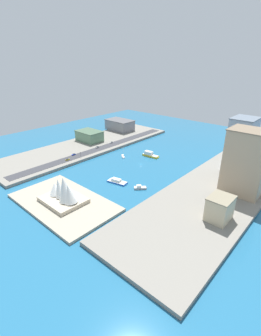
{
  "coord_description": "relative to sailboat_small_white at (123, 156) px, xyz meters",
  "views": [
    {
      "loc": [
        -151.04,
        184.86,
        102.42
      ],
      "look_at": [
        -3.97,
        20.98,
        3.76
      ],
      "focal_mm": 25.95,
      "sensor_mm": 36.0,
      "label": 1
    }
  ],
  "objects": [
    {
      "name": "opera_landmark",
      "position": [
        -34.8,
        102.38,
        9.17
      ],
      "size": [
        33.25,
        26.07,
        22.47
      ],
      "color": "#BCAD93",
      "rests_on": "peninsula_point"
    },
    {
      "name": "sailboat_small_white",
      "position": [
        0.0,
        0.0,
        0.0
      ],
      "size": [
        9.2,
        7.76,
        11.59
      ],
      "color": "white",
      "rests_on": "ground_plane"
    },
    {
      "name": "catamaran_blue",
      "position": [
        -39.92,
        49.88,
        0.42
      ],
      "size": [
        19.88,
        10.69,
        3.74
      ],
      "color": "blue",
      "rests_on": "ground_plane"
    },
    {
      "name": "van_white",
      "position": [
        39.77,
        -20.55,
        2.91
      ],
      "size": [
        2.0,
        4.31,
        1.62
      ],
      "color": "black",
      "rests_on": "road_strip"
    },
    {
      "name": "taxi_yellow_cab",
      "position": [
        32.61,
        52.56,
        2.88
      ],
      "size": [
        1.94,
        4.85,
        1.58
      ],
      "color": "black",
      "rests_on": "road_strip"
    },
    {
      "name": "park_tree_cluster",
      "position": [
        -119.88,
        -42.11,
        7.86
      ],
      "size": [
        10.64,
        21.42,
        9.71
      ],
      "color": "brown",
      "rests_on": "quay_west"
    },
    {
      "name": "sedan_silver",
      "position": [
        39.1,
        4.46,
        2.95
      ],
      "size": [
        2.17,
        4.46,
        1.73
      ],
      "color": "black",
      "rests_on": "road_strip"
    },
    {
      "name": "office_block_beige",
      "position": [
        -132.92,
        45.71,
        10.56
      ],
      "size": [
        14.65,
        17.79,
        17.13
      ],
      "color": "#C6B793",
      "rests_on": "quay_west"
    },
    {
      "name": "peninsula_point",
      "position": [
        -33.79,
        102.38,
        0.11
      ],
      "size": [
        85.67,
        49.57,
        2.0
      ],
      "primitive_type": "cube",
      "color": "#A89E89",
      "rests_on": "ground_plane"
    },
    {
      "name": "traffic_light_waterfront",
      "position": [
        28.24,
        38.21,
        6.3
      ],
      "size": [
        0.36,
        0.36,
        6.5
      ],
      "color": "black",
      "rests_on": "quay_east"
    },
    {
      "name": "warehouse_low_gray",
      "position": [
        77.31,
        -74.46,
        9.76
      ],
      "size": [
        42.0,
        26.12,
        15.53
      ],
      "color": "gray",
      "rests_on": "quay_east"
    },
    {
      "name": "ferry_yellow_fast",
      "position": [
        -21.88,
        -22.22,
        1.34
      ],
      "size": [
        20.95,
        7.61,
        5.81
      ],
      "color": "yellow",
      "rests_on": "ground_plane"
    },
    {
      "name": "ground_plane",
      "position": [
        -28.97,
        2.72,
        -0.89
      ],
      "size": [
        440.0,
        440.0,
        0.0
      ],
      "primitive_type": "plane",
      "color": "#23668E"
    },
    {
      "name": "road_strip",
      "position": [
        35.42,
        2.72,
        2.04
      ],
      "size": [
        12.74,
        228.0,
        0.15
      ],
      "primitive_type": "cube",
      "color": "#38383D",
      "rests_on": "quay_east"
    },
    {
      "name": "tower_tall_glass",
      "position": [
        -110.92,
        -47.27,
        27.49
      ],
      "size": [
        21.33,
        26.29,
        50.99
      ],
      "color": "#8C9EB2",
      "rests_on": "quay_west"
    },
    {
      "name": "yacht_sleek_gray",
      "position": [
        -62.96,
        44.81,
        0.35
      ],
      "size": [
        10.42,
        10.44,
        3.52
      ],
      "color": "#999EA3",
      "rests_on": "ground_plane"
    },
    {
      "name": "apartment_midrise_tan",
      "position": [
        -130.58,
        -2.82,
        28.08
      ],
      "size": [
        31.27,
        24.11,
        52.18
      ],
      "color": "tan",
      "rests_on": "quay_west"
    },
    {
      "name": "quay_west",
      "position": [
        -115.68,
        2.72,
        0.53
      ],
      "size": [
        70.0,
        240.0,
        2.85
      ],
      "primitive_type": "cube",
      "color": "gray",
      "rests_on": "ground_plane"
    },
    {
      "name": "terminal_long_green",
      "position": [
        69.21,
        -8.11,
        8.69
      ],
      "size": [
        34.05,
        23.65,
        13.39
      ],
      "color": "slate",
      "rests_on": "quay_east"
    },
    {
      "name": "hatchback_blue",
      "position": [
        40.42,
        38.79,
        2.88
      ],
      "size": [
        2.2,
        4.7,
        1.55
      ],
      "color": "black",
      "rests_on": "road_strip"
    },
    {
      "name": "quay_east",
      "position": [
        57.74,
        2.72,
        0.53
      ],
      "size": [
        70.0,
        240.0,
        2.85
      ],
      "primitive_type": "cube",
      "color": "gray",
      "rests_on": "ground_plane"
    }
  ]
}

